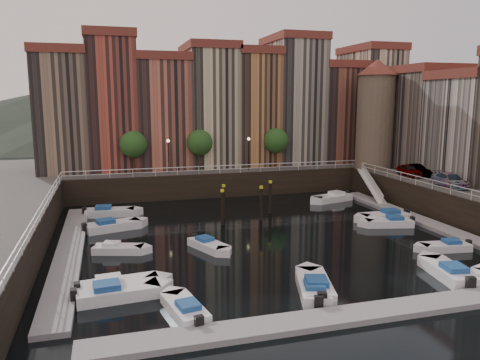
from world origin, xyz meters
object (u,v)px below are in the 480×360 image
object	(u,v)px
car_a	(409,171)
boat_left_0	(116,293)
corner_tower	(375,113)
boat_left_1	(118,286)
car_c	(450,181)
boat_left_2	(117,249)
car_b	(417,171)
gangway	(371,184)
mooring_pilings	(245,203)

from	to	relation	value
car_a	boat_left_0	bearing A→B (deg)	-141.34
corner_tower	boat_left_1	distance (m)	41.98
boat_left_1	car_c	distance (m)	34.84
corner_tower	car_c	distance (m)	15.37
boat_left_0	boat_left_2	world-z (taller)	boat_left_0
boat_left_2	car_a	size ratio (longest dim) A/B	1.04
boat_left_2	car_b	xyz separation A→B (m)	(33.94, 9.26, 3.36)
boat_left_1	gangway	bearing A→B (deg)	27.85
car_c	mooring_pilings	bearing A→B (deg)	171.20
boat_left_0	boat_left_1	size ratio (longest dim) A/B	1.01
mooring_pilings	boat_left_1	size ratio (longest dim) A/B	1.21
corner_tower	car_b	xyz separation A→B (m)	(1.33, -7.22, -6.52)
gangway	boat_left_0	distance (m)	36.54
boat_left_0	car_b	xyz separation A→B (m)	(34.21, 18.11, 3.28)
boat_left_2	car_c	bearing A→B (deg)	21.14
boat_left_1	boat_left_0	bearing A→B (deg)	-102.87
boat_left_1	car_c	world-z (taller)	car_c
boat_left_0	boat_left_2	size ratio (longest dim) A/B	1.25
boat_left_0	car_a	distance (m)	38.10
boat_left_0	car_a	xyz separation A→B (m)	(33.28, 18.25, 3.29)
gangway	mooring_pilings	world-z (taller)	gangway
gangway	boat_left_2	distance (m)	32.08
mooring_pilings	boat_left_2	world-z (taller)	mooring_pilings
boat_left_1	car_a	distance (m)	37.53
boat_left_2	boat_left_1	bearing A→B (deg)	-74.36
corner_tower	boat_left_1	bearing A→B (deg)	-143.37
mooring_pilings	car_a	world-z (taller)	car_a
gangway	boat_left_2	world-z (taller)	gangway
boat_left_0	car_b	world-z (taller)	car_b
boat_left_1	boat_left_2	xyz separation A→B (m)	(0.14, 7.87, -0.08)
corner_tower	car_c	bearing A→B (deg)	-88.68
car_c	car_a	bearing A→B (deg)	93.60
car_c	boat_left_2	bearing A→B (deg)	-171.27
gangway	car_a	xyz separation A→B (m)	(3.30, -2.59, 1.77)
boat_left_1	boat_left_2	world-z (taller)	boat_left_1
boat_left_1	car_a	size ratio (longest dim) A/B	1.30
gangway	boat_left_1	xyz separation A→B (m)	(-29.85, -19.85, -1.52)
corner_tower	boat_left_0	world-z (taller)	corner_tower
boat_left_2	car_c	size ratio (longest dim) A/B	0.89
boat_left_2	car_c	xyz separation A→B (m)	(32.93, 2.56, 3.37)
mooring_pilings	boat_left_0	size ratio (longest dim) A/B	1.20
mooring_pilings	car_a	bearing A→B (deg)	5.91
boat_left_1	boat_left_2	distance (m)	7.87
mooring_pilings	boat_left_2	bearing A→B (deg)	-149.98
boat_left_2	corner_tower	bearing A→B (deg)	43.50
mooring_pilings	car_c	xyz separation A→B (m)	(20.32, -4.72, 2.04)
gangway	car_a	bearing A→B (deg)	-38.07
boat_left_0	car_c	size ratio (longest dim) A/B	1.11
mooring_pilings	boat_left_0	world-z (taller)	mooring_pilings
gangway	boat_left_0	bearing A→B (deg)	-145.20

